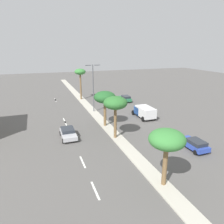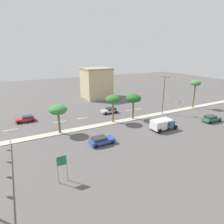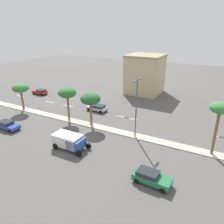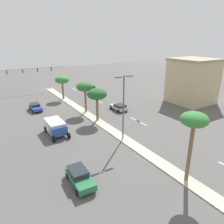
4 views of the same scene
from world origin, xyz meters
The scene contains 21 objects.
ground_plane centered at (0.00, 33.21, 0.00)m, with size 160.00×160.00×0.00m, color #565451.
median_curb centered at (0.00, 42.70, 0.06)m, with size 1.80×85.40×0.12m, color #B7B2A3.
lane_stripe_outboard centered at (-6.25, 4.00, 0.01)m, with size 0.20×2.80×0.01m, color silver.
lane_stripe_center centered at (-6.25, 13.94, 0.01)m, with size 0.20×2.80×0.01m, color silver.
lane_stripe_rear centered at (-6.25, 19.38, 0.01)m, with size 0.20×2.80×0.01m, color silver.
lane_stripe_trailing centered at (-6.25, 33.06, 0.01)m, with size 0.20×2.80×0.01m, color silver.
lane_stripe_mid centered at (-6.25, 34.90, 0.01)m, with size 0.20×2.80×0.01m, color silver.
lane_stripe_leading centered at (-6.25, 51.86, 0.01)m, with size 0.20×2.80×0.01m, color silver.
lane_stripe_inboard centered at (-6.25, 51.01, 0.01)m, with size 0.20×2.80×0.01m, color silver.
directional_road_sign centered at (14.84, 9.47, 2.49)m, with size 0.10×1.21×3.53m.
commercial_building centered at (-24.19, 30.87, 5.04)m, with size 8.95×8.88×10.05m.
palm_tree_leading centered at (0.16, 12.52, 4.70)m, with size 3.37×3.37×5.60m.
palm_tree_center centered at (-0.32, 24.48, 5.22)m, with size 3.36×3.36×6.12m.
palm_tree_inboard centered at (-0.18, 29.69, 4.90)m, with size 3.54×3.54×5.85m.
palm_tree_far centered at (-0.01, 49.85, 6.65)m, with size 2.70×2.70×7.58m.
street_lamp_left centered at (0.21, 38.39, 5.66)m, with size 2.90×0.24×9.40m.
sedan_silver_outboard centered at (-6.74, 26.93, 0.72)m, with size 2.13×4.24×1.34m.
sedan_blue_center centered at (8.07, 17.74, 0.75)m, with size 1.98×4.25×1.40m.
sedan_green_left centered at (9.74, 44.29, 0.79)m, with size 2.13×4.43×1.48m.
sedan_red_trailing centered at (-9.85, 7.26, 0.71)m, with size 1.97×4.07×1.32m.
box_truck centered at (8.08, 31.45, 1.23)m, with size 2.60×5.36×2.16m.
Camera 2 is at (34.86, 5.59, 15.19)m, focal length 30.45 mm.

